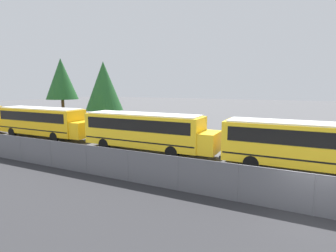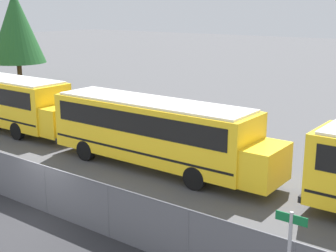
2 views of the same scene
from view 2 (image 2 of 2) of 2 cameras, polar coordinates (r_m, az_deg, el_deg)
name	(u,v)px [view 2 (image 2 of 2)]	position (r m, az deg, el deg)	size (l,w,h in m)	color
ground_plane	(47,213)	(17.49, -14.50, -10.21)	(200.00, 200.00, 0.00)	#4C4C4F
fence	(46,189)	(17.14, -14.69, -7.43)	(97.12, 0.07, 1.79)	#9EA0A5
school_bus_2	(2,98)	(29.68, -19.58, 3.26)	(11.35, 2.52, 3.12)	yellow
school_bus_3	(155,129)	(20.86, -1.55, -0.33)	(11.35, 2.52, 3.12)	yellow
tree_2	(16,27)	(45.87, -18.03, 11.42)	(5.05, 5.05, 8.63)	#51381E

